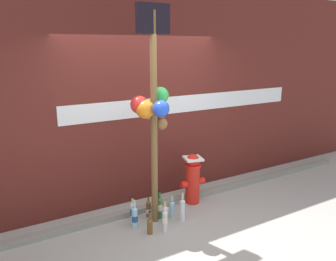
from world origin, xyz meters
TOP-DOWN VIEW (x-y plane):
  - ground_plane at (0.00, 0.00)m, footprint 14.00×14.00m
  - building_wall at (0.00, 1.33)m, footprint 10.00×0.21m
  - curb_strip at (0.00, 0.83)m, footprint 8.00×0.12m
  - memorial_post at (-0.19, 0.53)m, footprint 0.57×0.55m
  - fire_hydrant at (0.59, 0.73)m, footprint 0.41×0.32m
  - bottle_0 at (-0.44, 0.66)m, footprint 0.07×0.07m
  - bottle_1 at (0.08, 0.48)m, footprint 0.07×0.07m
  - bottle_2 at (-0.39, 0.25)m, footprint 0.07×0.07m
  - bottle_3 at (-0.49, 0.49)m, footprint 0.08×0.08m
  - bottle_4 at (-0.20, 0.20)m, footprint 0.07×0.07m
  - bottle_5 at (-0.09, 0.55)m, footprint 0.08×0.08m
  - bottle_6 at (0.15, 0.33)m, footprint 0.07×0.07m
  - bottle_7 at (-0.20, 0.66)m, footprint 0.07×0.07m
  - bottle_8 at (-0.10, 0.37)m, footprint 0.07×0.07m
  - litter_1 at (-1.74, 1.02)m, footprint 0.10×0.09m

SIDE VIEW (x-z plane):
  - ground_plane at x=0.00m, z-range 0.00..0.00m
  - litter_1 at x=-1.74m, z-range 0.00..0.01m
  - curb_strip at x=0.00m, z-range 0.00..0.08m
  - bottle_2 at x=-0.39m, z-range -0.04..0.27m
  - bottle_7 at x=-0.20m, z-range -0.04..0.28m
  - bottle_1 at x=0.08m, z-range -0.03..0.30m
  - bottle_8 at x=-0.10m, z-range -0.03..0.31m
  - bottle_0 at x=-0.44m, z-range -0.03..0.32m
  - bottle_3 at x=-0.49m, z-range -0.04..0.35m
  - bottle_4 at x=-0.20m, z-range -0.02..0.34m
  - bottle_5 at x=-0.09m, z-range -0.04..0.37m
  - bottle_6 at x=0.15m, z-range -0.04..0.38m
  - fire_hydrant at x=0.59m, z-range 0.02..0.80m
  - building_wall at x=0.00m, z-range 0.00..3.22m
  - memorial_post at x=-0.19m, z-range 0.26..3.11m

